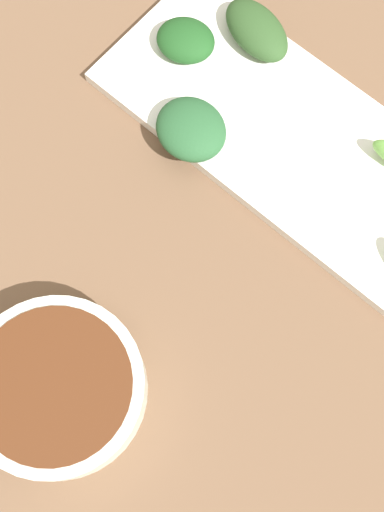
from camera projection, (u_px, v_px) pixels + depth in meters
name	position (u px, v px, depth m)	size (l,w,h in m)	color
tabletop	(214.00, 260.00, 0.60)	(2.10, 2.10, 0.02)	brown
sauce_bowl	(57.00, 387.00, 0.54)	(0.14, 0.14, 0.04)	silver
serving_plate	(310.00, 152.00, 0.62)	(0.15, 0.40, 0.01)	white
broccoli_leafy_0	(186.00, 40.00, 0.63)	(0.05, 0.05, 0.02)	#1E4F20
broccoli_leafy_1	(257.00, 30.00, 0.63)	(0.04, 0.07, 0.03)	#2D4E25
broccoli_leafy_4	(191.00, 129.00, 0.60)	(0.06, 0.06, 0.03)	#285931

